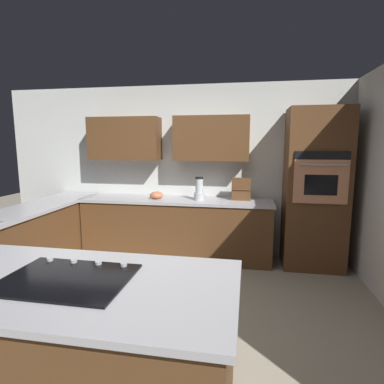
% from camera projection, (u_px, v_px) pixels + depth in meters
% --- Properties ---
extents(ground_plane, '(14.00, 14.00, 0.00)m').
position_uv_depth(ground_plane, '(148.00, 319.00, 3.06)').
color(ground_plane, '#9E937F').
extents(wall_back, '(6.00, 0.44, 2.60)m').
position_uv_depth(wall_back, '(183.00, 163.00, 4.85)').
color(wall_back, silver).
rests_on(wall_back, ground).
extents(lower_cabinets_back, '(2.80, 0.60, 0.86)m').
position_uv_depth(lower_cabinets_back, '(177.00, 230.00, 4.69)').
color(lower_cabinets_back, brown).
rests_on(lower_cabinets_back, ground).
extents(countertop_back, '(2.84, 0.64, 0.04)m').
position_uv_depth(countertop_back, '(176.00, 200.00, 4.62)').
color(countertop_back, '#B2B2B7').
rests_on(countertop_back, lower_cabinets_back).
extents(lower_cabinets_side, '(0.60, 2.90, 0.86)m').
position_uv_depth(lower_cabinets_side, '(21.00, 248.00, 3.85)').
color(lower_cabinets_side, brown).
rests_on(lower_cabinets_side, ground).
extents(countertop_side, '(0.64, 2.94, 0.04)m').
position_uv_depth(countertop_side, '(18.00, 213.00, 3.78)').
color(countertop_side, '#B2B2B7').
rests_on(countertop_side, lower_cabinets_side).
extents(island_base, '(1.99, 0.94, 0.86)m').
position_uv_depth(island_base, '(71.00, 350.00, 1.95)').
color(island_base, brown).
rests_on(island_base, ground).
extents(island_top, '(2.07, 1.02, 0.04)m').
position_uv_depth(island_top, '(67.00, 283.00, 1.88)').
color(island_top, '#B2B2B7').
rests_on(island_top, island_base).
extents(wall_oven, '(0.80, 0.66, 2.19)m').
position_uv_depth(wall_oven, '(315.00, 189.00, 4.24)').
color(wall_oven, brown).
rests_on(wall_oven, ground).
extents(cooktop, '(0.76, 0.56, 0.03)m').
position_uv_depth(cooktop, '(67.00, 278.00, 1.88)').
color(cooktop, black).
rests_on(cooktop, island_top).
extents(blender, '(0.15, 0.15, 0.34)m').
position_uv_depth(blender, '(199.00, 190.00, 4.50)').
color(blender, silver).
rests_on(blender, countertop_back).
extents(mixing_bowl, '(0.20, 0.20, 0.11)m').
position_uv_depth(mixing_bowl, '(156.00, 195.00, 4.63)').
color(mixing_bowl, '#CC724C').
rests_on(mixing_bowl, countertop_back).
extents(spice_rack, '(0.27, 0.11, 0.33)m').
position_uv_depth(spice_rack, '(241.00, 189.00, 4.50)').
color(spice_rack, brown).
rests_on(spice_rack, countertop_back).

